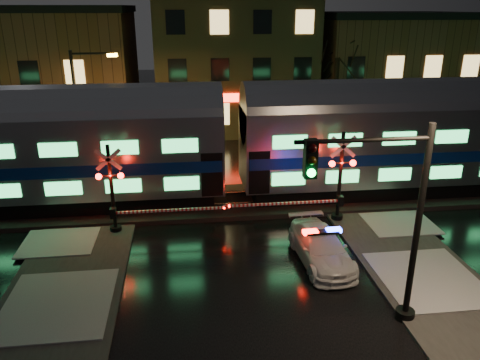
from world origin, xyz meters
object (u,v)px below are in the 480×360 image
(police_car, at_px, (321,247))
(traffic_light, at_px, (386,225))
(crossing_signal_right, at_px, (333,186))
(crossing_signal_left, at_px, (121,198))
(streetlight, at_px, (82,109))

(police_car, bearing_deg, traffic_light, -83.17)
(crossing_signal_right, bearing_deg, traffic_light, -96.18)
(crossing_signal_left, bearing_deg, streetlight, 111.16)
(police_car, height_order, streetlight, streetlight)
(police_car, xyz_separation_m, traffic_light, (0.68, -3.85, 2.79))
(police_car, bearing_deg, crossing_signal_right, 63.87)
(crossing_signal_left, distance_m, streetlight, 7.62)
(crossing_signal_left, bearing_deg, police_car, -23.51)
(police_car, xyz_separation_m, crossing_signal_left, (-7.92, 3.45, 1.04))
(police_car, distance_m, crossing_signal_left, 8.70)
(police_car, height_order, crossing_signal_right, crossing_signal_right)
(crossing_signal_right, distance_m, crossing_signal_left, 9.39)
(police_car, xyz_separation_m, crossing_signal_right, (1.47, 3.45, 1.14))
(crossing_signal_right, xyz_separation_m, streetlight, (-11.98, 6.69, 2.44))
(crossing_signal_left, xyz_separation_m, traffic_light, (8.60, -7.30, 1.75))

